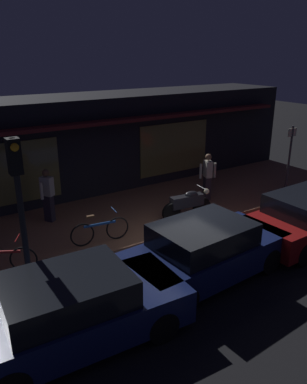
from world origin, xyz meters
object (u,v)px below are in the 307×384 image
(sign_post, at_px, (290,153))
(person_bystander, at_px, (207,176))
(parked_car_near, at_px, (74,310))
(bicycle_parked, at_px, (2,259))
(person_photographer, at_px, (48,194))
(traffic_light_pole, at_px, (19,195))
(motorcycle, at_px, (188,203))
(bicycle_extra, at_px, (100,231))
(parked_car_far, at_px, (205,251))

(sign_post, bearing_deg, person_bystander, 168.73)
(parked_car_near, bearing_deg, bicycle_parked, 101.56)
(person_photographer, relative_size, person_bystander, 1.00)
(sign_post, height_order, parked_car_near, sign_post)
(bicycle_parked, height_order, sign_post, sign_post)
(traffic_light_pole, bearing_deg, motorcycle, 15.10)
(motorcycle, xyz_separation_m, bicycle_parked, (-5.66, -0.14, -0.14))
(person_bystander, bearing_deg, person_photographer, 166.62)
(person_bystander, xyz_separation_m, parked_car_near, (-6.62, -4.02, -0.32))
(person_bystander, height_order, parked_car_near, person_bystander)
(bicycle_parked, height_order, bicycle_extra, same)
(motorcycle, relative_size, sign_post, 0.71)
(motorcycle, distance_m, parked_car_near, 5.94)
(person_photographer, height_order, person_bystander, same)
(traffic_light_pole, distance_m, parked_car_near, 2.45)
(parked_car_near, xyz_separation_m, parked_car_far, (3.43, 0.38, 0.00))
(parked_car_far, bearing_deg, bicycle_extra, 117.56)
(bicycle_parked, distance_m, sign_post, 10.73)
(motorcycle, xyz_separation_m, traffic_light_pole, (-5.38, -1.45, 1.83))
(person_photographer, xyz_separation_m, parked_car_far, (2.10, -4.90, -0.32))
(person_bystander, bearing_deg, sign_post, -11.27)
(bicycle_extra, height_order, sign_post, sign_post)
(parked_car_near, bearing_deg, bicycle_extra, 57.10)
(bicycle_extra, distance_m, person_photographer, 2.34)
(traffic_light_pole, bearing_deg, bicycle_parked, 102.32)
(motorcycle, relative_size, person_photographer, 1.02)
(traffic_light_pole, xyz_separation_m, parked_car_near, (0.32, -1.66, -1.77))
(person_photographer, relative_size, parked_car_near, 0.40)
(traffic_light_pole, bearing_deg, person_photographer, 65.38)
(person_bystander, distance_m, sign_post, 3.55)
(sign_post, xyz_separation_m, traffic_light_pole, (-10.39, -1.67, 0.97))
(bicycle_parked, relative_size, person_bystander, 0.88)
(traffic_light_pole, relative_size, parked_car_near, 0.86)
(bicycle_extra, distance_m, traffic_light_pole, 3.38)
(person_photographer, distance_m, traffic_light_pole, 4.24)
(bicycle_parked, distance_m, traffic_light_pole, 2.38)
(bicycle_extra, xyz_separation_m, parked_car_far, (1.42, -2.73, 0.20))
(bicycle_parked, relative_size, sign_post, 0.61)
(person_bystander, relative_size, sign_post, 0.70)
(bicycle_parked, relative_size, traffic_light_pole, 0.41)
(bicycle_extra, bearing_deg, parked_car_far, -62.44)
(traffic_light_pole, bearing_deg, parked_car_far, -18.86)
(motorcycle, xyz_separation_m, parked_car_far, (-1.62, -2.73, 0.06))
(sign_post, distance_m, parked_car_far, 7.31)
(sign_post, bearing_deg, parked_car_far, -156.00)
(person_bystander, distance_m, traffic_light_pole, 7.48)
(bicycle_parked, distance_m, parked_car_near, 3.04)
(bicycle_extra, relative_size, person_photographer, 0.99)
(bicycle_extra, height_order, person_photographer, person_photographer)
(parked_car_near, height_order, parked_car_far, same)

